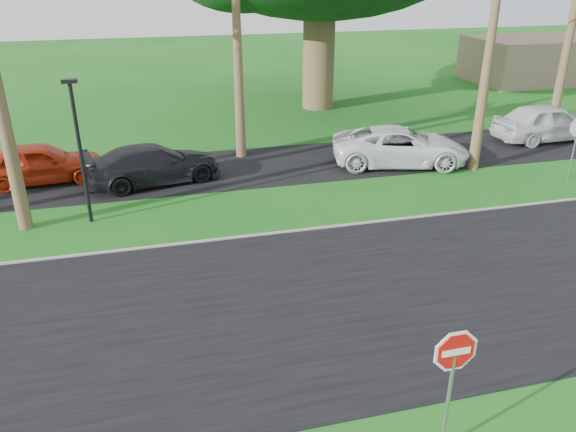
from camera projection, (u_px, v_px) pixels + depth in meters
The scene contains 11 objects.
ground at pixel (354, 349), 12.36m from camera, with size 120.00×120.00×0.00m, color #165A17.
road at pixel (325, 300), 14.13m from camera, with size 120.00×8.00×0.02m, color black.
parking_strip at pixel (248, 167), 23.39m from camera, with size 120.00×5.00×0.02m, color black.
curb at pixel (286, 232), 17.69m from camera, with size 120.00×0.12×0.06m, color gray.
stop_sign_near at pixel (453, 367), 9.10m from camera, with size 1.05×0.07×2.62m.
streetlight_right at pixel (79, 144), 17.41m from camera, with size 0.45×0.25×4.64m.
building_far at pixel (541, 59), 40.18m from camera, with size 10.00×6.00×3.00m, color gray.
car_red at pixel (40, 163), 21.44m from camera, with size 1.85×4.59×1.57m, color #A6270D.
car_dark at pixel (153, 165), 21.45m from camera, with size 2.07×5.09×1.48m, color black.
car_minivan at pixel (400, 147), 23.41m from camera, with size 2.59×5.63×1.56m, color white.
car_pickup at pixel (547, 123), 26.57m from camera, with size 2.08×5.17×1.76m, color silver.
Camera 1 is at (-3.92, -9.38, 7.76)m, focal length 35.00 mm.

